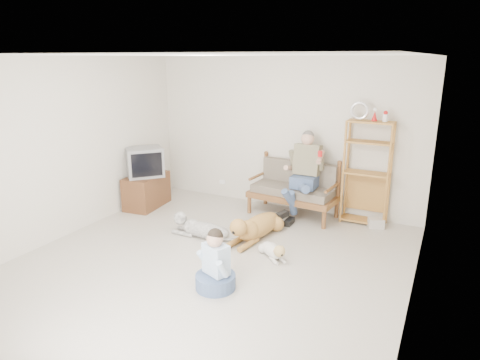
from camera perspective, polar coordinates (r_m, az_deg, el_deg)
The scene contains 16 objects.
floor at distance 5.81m, azimuth -4.53°, elevation -11.48°, with size 5.50×5.50×0.00m, color beige.
ceiling at distance 5.15m, azimuth -5.21°, elevation 16.22°, with size 5.50×5.50×0.00m, color white.
wall_back at distance 7.75m, azimuth 5.78°, elevation 6.09°, with size 5.00×5.00×0.00m, color beige.
wall_left at distance 6.93m, azimuth -22.88°, elevation 3.72°, with size 5.50×5.50×0.00m, color beige.
wall_right at distance 4.59m, azimuth 22.93°, elevation -2.07°, with size 5.50×5.50×0.00m, color beige.
loveseat at distance 7.52m, azimuth 7.25°, elevation -1.03°, with size 1.56×0.84×0.95m.
man at distance 7.20m, azimuth 8.10°, elevation -0.12°, with size 0.57×0.82×1.33m.
etagere at distance 7.26m, azimuth 16.53°, elevation 1.05°, with size 0.76×0.33×2.01m.
book_stack at distance 7.35m, azimuth 17.68°, elevation -5.49°, with size 0.24×0.18×0.16m, color beige.
tv_stand at distance 8.10m, azimuth -12.36°, elevation -1.41°, with size 0.59×0.95×0.60m.
crt_tv at distance 7.91m, azimuth -12.60°, elevation 2.37°, with size 0.79×0.80×0.52m.
wall_outlet at distance 8.49m, azimuth -2.36°, elevation -0.24°, with size 0.12×0.02×0.08m, color white.
golden_retriever at distance 6.58m, azimuth 2.04°, elevation -6.27°, with size 0.52×1.48×0.45m.
shaggy_dog at distance 6.67m, azimuth -5.43°, elevation -6.38°, with size 1.19×0.29×0.35m.
terrier at distance 6.00m, azimuth 4.52°, elevation -9.39°, with size 0.56×0.50×0.25m.
child at distance 5.20m, azimuth -3.27°, elevation -11.51°, with size 0.49×0.49×0.77m.
Camera 1 is at (2.69, -4.39, 2.68)m, focal length 32.00 mm.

